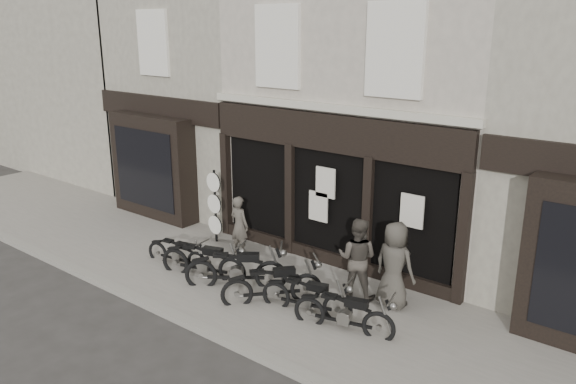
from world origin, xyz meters
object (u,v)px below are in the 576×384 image
Objects in this scene: motorcycle_4 at (307,300)px; advert_sign_post at (215,210)px; motorcycle_2 at (237,273)px; motorcycle_3 at (273,288)px; man_left at (239,225)px; man_right at (394,265)px; motorcycle_0 at (178,256)px; motorcycle_5 at (345,317)px; motorcycle_1 at (204,264)px; man_centre at (357,258)px.

advert_sign_post is at bearing 146.08° from motorcycle_4.
motorcycle_3 is (1.13, -0.06, -0.03)m from motorcycle_2.
man_right is at bearing -178.59° from man_left.
motorcycle_2 is 1.01× the size of motorcycle_4.
motorcycle_5 is (5.00, -0.08, 0.04)m from motorcycle_0.
motorcycle_1 is 2.96m from motorcycle_4.
motorcycle_1 is 1.39× the size of man_left.
motorcycle_0 is 1.03× the size of man_centre.
motorcycle_1 is 3.97m from motorcycle_5.
motorcycle_0 is 1.03× the size of motorcycle_3.
motorcycle_1 is (1.03, -0.07, 0.07)m from motorcycle_0.
man_right is (2.14, 1.42, 0.64)m from motorcycle_3.
motorcycle_4 is at bearing -43.64° from motorcycle_3.
man_centre is at bearing 179.50° from man_left.
motorcycle_3 is at bearing -22.07° from advert_sign_post.
motorcycle_0 is at bearing 165.61° from motorcycle_5.
man_centre is (3.69, -0.20, 0.12)m from man_left.
motorcycle_3 reaches higher than motorcycle_4.
motorcycle_4 is 1.02m from motorcycle_5.
motorcycle_4 is at bearing -35.92° from motorcycle_2.
man_left reaches higher than motorcycle_3.
motorcycle_0 is at bearing 1.83° from man_centre.
motorcycle_2 is at bearing -10.61° from motorcycle_1.
motorcycle_0 is at bearing 20.00° from man_right.
man_left is at bearing 3.93° from man_right.
motorcycle_4 is 0.97× the size of motorcycle_5.
motorcycle_2 reaches higher than motorcycle_3.
man_left is 0.73× the size of advert_sign_post.
man_right is (4.53, -0.09, 0.16)m from man_left.
motorcycle_4 reaches higher than motorcycle_0.
man_right reaches higher than man_left.
man_centre is at bearing -9.04° from motorcycle_2.
man_left is (-0.29, 1.56, 0.48)m from motorcycle_1.
motorcycle_4 is at bearing -14.62° from motorcycle_1.
motorcycle_4 is at bearing 158.75° from man_left.
man_left is at bearing -6.75° from advert_sign_post.
motorcycle_3 is 0.87m from motorcycle_4.
motorcycle_2 is at bearing 167.24° from motorcycle_4.
motorcycle_3 is at bearing -39.48° from motorcycle_2.
motorcycle_2 is 1.08× the size of man_right.
motorcycle_3 is at bearing -15.72° from motorcycle_1.
motorcycle_0 is at bearing 130.98° from motorcycle_3.
man_left is (0.73, 1.49, 0.55)m from motorcycle_0.
motorcycle_1 is 1.07× the size of motorcycle_2.
motorcycle_4 is (1.99, 0.02, -0.06)m from motorcycle_2.
man_right is at bearing 172.66° from man_centre.
man_left is at bearing 94.69° from motorcycle_2.
motorcycle_1 is 2.35m from advert_sign_post.
motorcycle_0 is 0.99× the size of man_right.
motorcycle_2 is 1.99m from motorcycle_4.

